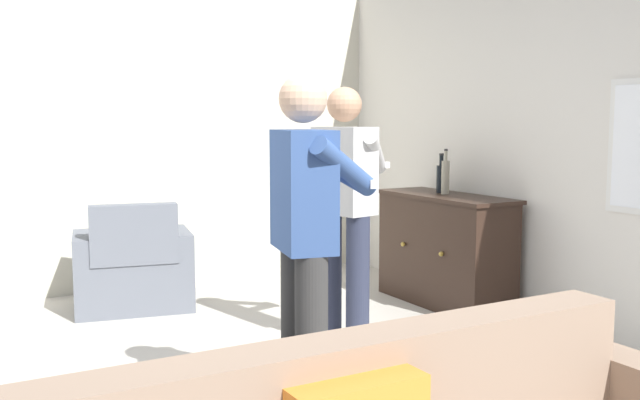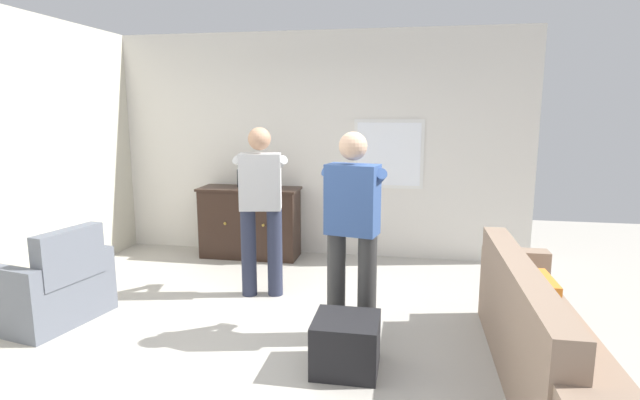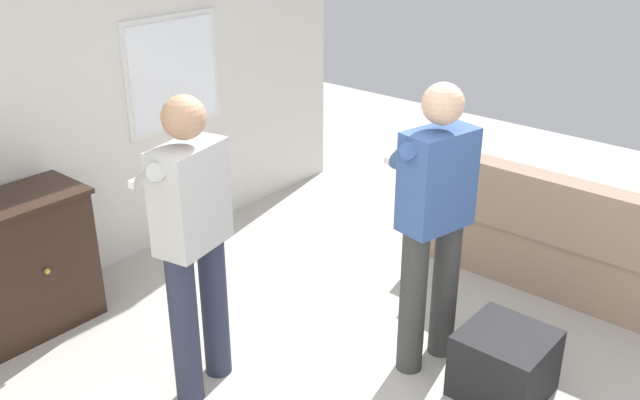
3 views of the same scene
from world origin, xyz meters
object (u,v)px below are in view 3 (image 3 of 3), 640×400
at_px(person_standing_right, 433,216).
at_px(person_standing_left, 192,235).
at_px(couch, 603,257).
at_px(ottoman, 504,363).

bearing_deg(person_standing_right, person_standing_left, 140.63).
bearing_deg(couch, person_standing_right, 157.89).
distance_m(ottoman, person_standing_right, 0.90).
bearing_deg(person_standing_left, couch, -30.33).
bearing_deg(person_standing_right, ottoman, -87.74).
bearing_deg(couch, ottoman, 178.38).
xyz_separation_m(ottoman, person_standing_right, (-0.02, 0.50, 0.75)).
height_order(couch, person_standing_right, person_standing_right).
xyz_separation_m(person_standing_left, person_standing_right, (1.00, -0.82, 0.00)).
bearing_deg(person_standing_right, couch, -22.11).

